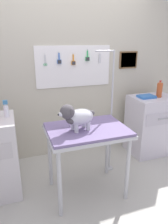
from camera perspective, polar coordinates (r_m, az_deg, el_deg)
The scene contains 9 objects.
ground at distance 2.58m, azimuth 4.38°, elevation -23.67°, with size 4.40×4.00×0.04m, color #B0AEA5.
rear_wall_panel at distance 3.16m, azimuth -4.28°, elevation 8.52°, with size 4.00×0.11×2.30m.
grooming_table at distance 2.31m, azimuth 0.84°, elevation -6.43°, with size 0.88×0.64×0.82m.
grooming_arm at distance 2.76m, azimuth 7.23°, elevation -1.80°, with size 0.29×0.11×1.62m.
dog at distance 2.15m, azimuth -2.07°, elevation -1.19°, with size 0.41×0.23×0.30m.
cabinet_right at distance 3.49m, azimuth 17.80°, elevation -3.33°, with size 0.68×0.54×0.91m.
spray_bottle_short at distance 2.46m, azimuth -20.41°, elevation 0.55°, with size 0.05×0.05×0.19m.
soda_bottle at distance 3.34m, azimuth 19.84°, elevation 5.78°, with size 0.08×0.08×0.25m.
supply_tray at distance 3.27m, azimuth 16.60°, elevation 4.06°, with size 0.24×0.18×0.04m.
Camera 1 is at (-0.79, -1.73, 1.72)m, focal length 33.64 mm.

